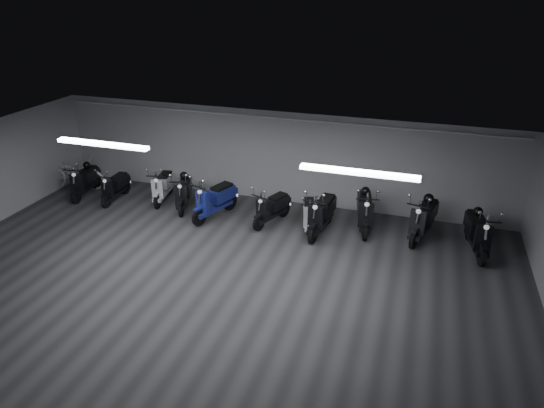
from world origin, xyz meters
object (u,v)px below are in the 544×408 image
(scooter_10, at_px, (479,227))
(scooter_9, at_px, (424,213))
(helmet_0, at_px, (478,211))
(scooter_2, at_px, (162,182))
(scooter_5, at_px, (272,203))
(scooter_7, at_px, (322,208))
(scooter_8, at_px, (365,205))
(scooter_3, at_px, (183,187))
(scooter_6, at_px, (309,209))
(helmet_2, at_px, (184,176))
(scooter_1, at_px, (114,182))
(bicycle, at_px, (74,170))
(scooter_0, at_px, (84,176))
(scooter_4, at_px, (214,194))
(helmet_1, at_px, (365,191))
(helmet_3, at_px, (429,198))
(helmet_4, at_px, (87,165))

(scooter_10, bearing_deg, scooter_9, 155.01)
(scooter_9, bearing_deg, helmet_0, 10.82)
(scooter_2, height_order, scooter_5, scooter_2)
(scooter_7, bearing_deg, scooter_8, 34.93)
(scooter_7, bearing_deg, scooter_3, -177.52)
(scooter_6, bearing_deg, scooter_9, -7.26)
(scooter_7, distance_m, scooter_10, 3.91)
(scooter_9, relative_size, helmet_2, 8.03)
(scooter_1, xyz_separation_m, bicycle, (-1.81, 0.44, 0.04))
(scooter_0, distance_m, scooter_1, 1.11)
(scooter_8, xyz_separation_m, helmet_2, (-5.39, -0.04, 0.21))
(scooter_10, bearing_deg, scooter_4, 171.61)
(scooter_3, relative_size, bicycle, 0.88)
(scooter_8, bearing_deg, bicycle, 169.45)
(scooter_4, bearing_deg, scooter_3, -176.16)
(scooter_7, relative_size, scooter_9, 0.99)
(helmet_1, distance_m, helmet_2, 5.35)
(scooter_1, distance_m, helmet_2, 2.24)
(scooter_3, height_order, helmet_2, scooter_3)
(scooter_4, xyz_separation_m, helmet_0, (6.97, 0.44, 0.29))
(scooter_9, distance_m, bicycle, 10.91)
(scooter_10, xyz_separation_m, helmet_1, (-2.89, 0.68, 0.30))
(helmet_3, bearing_deg, scooter_3, -175.99)
(helmet_1, bearing_deg, bicycle, -178.28)
(scooter_6, bearing_deg, scooter_5, 164.89)
(scooter_3, xyz_separation_m, helmet_3, (6.91, 0.48, 0.38))
(scooter_4, xyz_separation_m, scooter_9, (5.71, 0.53, 0.01))
(scooter_1, xyz_separation_m, helmet_1, (7.51, 0.72, 0.41))
(scooter_5, bearing_deg, scooter_2, -165.51)
(scooter_3, relative_size, scooter_4, 0.92)
(helmet_1, bearing_deg, scooter_0, -175.39)
(scooter_3, height_order, scooter_9, scooter_9)
(scooter_2, relative_size, scooter_6, 1.08)
(scooter_1, relative_size, scooter_9, 0.83)
(scooter_7, bearing_deg, scooter_0, -174.59)
(helmet_0, distance_m, helmet_4, 11.50)
(scooter_1, distance_m, scooter_6, 6.13)
(scooter_8, bearing_deg, scooter_3, 172.34)
(scooter_3, bearing_deg, helmet_1, -11.97)
(scooter_7, distance_m, bicycle, 8.33)
(scooter_2, distance_m, scooter_5, 3.69)
(scooter_8, distance_m, scooter_9, 1.53)
(helmet_0, xyz_separation_m, helmet_1, (-2.85, 0.41, 0.01))
(scooter_6, relative_size, bicycle, 0.79)
(scooter_0, xyz_separation_m, scooter_5, (6.17, -0.04, -0.04))
(scooter_6, distance_m, helmet_4, 7.29)
(scooter_8, xyz_separation_m, helmet_3, (1.60, 0.21, 0.32))
(scooter_1, height_order, scooter_4, scooter_4)
(scooter_3, xyz_separation_m, helmet_2, (-0.07, 0.23, 0.28))
(scooter_1, xyz_separation_m, scooter_9, (9.10, 0.40, 0.13))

